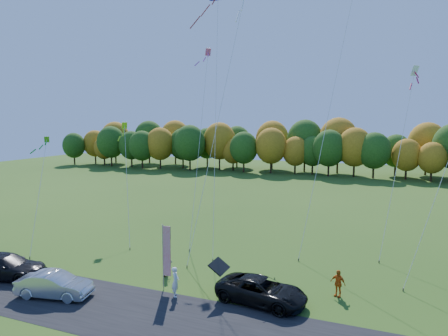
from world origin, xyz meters
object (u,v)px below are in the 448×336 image
at_px(black_suv, 262,291).
at_px(person_east, 338,283).
at_px(feather_flag, 166,250).
at_px(silver_sedan, 54,285).

distance_m(black_suv, person_east, 4.75).
bearing_deg(person_east, feather_flag, -140.63).
relative_size(black_suv, silver_sedan, 1.18).
bearing_deg(silver_sedan, person_east, -79.62).
bearing_deg(silver_sedan, feather_flag, -71.78).
bearing_deg(black_suv, feather_flag, 102.80).
xyz_separation_m(black_suv, feather_flag, (-6.00, -0.53, 1.84)).
xyz_separation_m(silver_sedan, feather_flag, (5.79, 3.31, 1.83)).
xyz_separation_m(black_suv, silver_sedan, (-11.80, -3.84, 0.00)).
bearing_deg(person_east, black_suv, -125.47).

